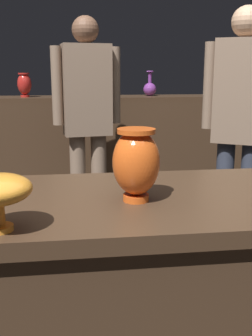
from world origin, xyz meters
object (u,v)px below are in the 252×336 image
Objects in this scene: vase_centerpiece at (136,162)px; shelf_vase_center at (89,89)px; shelf_vase_left at (24,84)px; visitor_near_right at (241,119)px; visitor_center_back at (87,114)px; shelf_vase_right at (150,88)px.

shelf_vase_center is (-0.06, 2.31, 0.13)m from vase_centerpiece.
shelf_vase_left reaches higher than vase_centerpiece.
vase_centerpiece is at bearing 83.92° from visitor_near_right.
shelf_vase_left is 1.01× the size of shelf_vase_center.
visitor_near_right is 1.01× the size of visitor_center_back.
vase_centerpiece is 0.15× the size of visitor_center_back.
visitor_near_right is at bearing -53.46° from shelf_vase_center.
visitor_near_right reaches higher than shelf_vase_left.
visitor_center_back is (-0.09, 1.60, -0.02)m from vase_centerpiece.
shelf_vase_right is (0.46, 2.25, 0.13)m from vase_centerpiece.
shelf_vase_right is 0.87m from visitor_center_back.
shelf_vase_right is (1.04, 0.05, -0.04)m from shelf_vase_left.
visitor_near_right is (0.81, 1.14, -0.01)m from vase_centerpiece.
vase_centerpiece is 2.28m from shelf_vase_left.
visitor_center_back is (-0.56, -0.66, -0.15)m from shelf_vase_right.
vase_centerpiece is 0.14× the size of visitor_near_right.
visitor_center_back is (-0.04, -0.71, -0.14)m from shelf_vase_center.
shelf_vase_left is (-0.58, 2.20, 0.17)m from vase_centerpiece.
shelf_vase_right is at bearing 78.38° from vase_centerpiece.
visitor_center_back is at bearing -93.09° from shelf_vase_center.
shelf_vase_right is at bearing -43.08° from visitor_near_right.
visitor_near_right is (0.87, -1.17, -0.13)m from shelf_vase_center.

